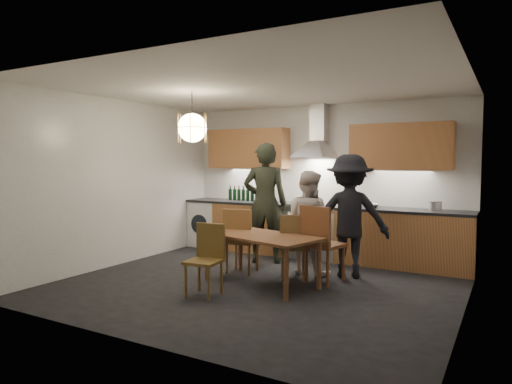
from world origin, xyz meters
The scene contains 17 objects.
ground centered at (0.00, 0.00, 0.00)m, with size 5.00×5.00×0.00m, color black.
room_shell centered at (0.00, 0.00, 1.71)m, with size 5.02×4.52×2.61m.
counter_run centered at (0.02, 1.95, 0.45)m, with size 5.00×0.62×0.90m.
range_stove centered at (0.00, 1.94, 0.44)m, with size 0.90×0.60×0.92m.
wall_fixtures centered at (0.00, 2.07, 1.87)m, with size 4.30×0.54×1.10m.
pendant_lamp centered at (-1.00, -0.10, 2.10)m, with size 0.43×0.43×0.70m.
dining_table centered at (0.02, 0.02, 0.59)m, with size 1.73×1.16×0.67m.
chair_back_left centered at (-0.52, 0.38, 0.55)m, with size 0.50×0.50×0.95m.
chair_back_mid centered at (0.33, 0.45, 0.52)m, with size 0.54×0.54×0.91m.
chair_back_right centered at (0.69, 0.45, 0.60)m, with size 0.57×0.57×1.05m.
chair_front centered at (-0.34, -0.70, 0.50)m, with size 0.43×0.43×0.87m.
person_left centered at (-0.54, 1.19, 0.96)m, with size 0.70×0.46×1.93m, color black.
person_mid centered at (0.33, 0.89, 0.75)m, with size 0.73×0.57×1.50m, color silver.
person_right centered at (0.92, 0.99, 0.87)m, with size 1.12×0.64×1.73m, color black.
mixing_bowl centered at (0.97, 1.94, 0.93)m, with size 0.27×0.27×0.07m, color silver.
stock_pot centered at (1.91, 1.99, 0.96)m, with size 0.18×0.18×0.13m, color #A9A9AC.
wine_bottles centered at (-1.35, 2.02, 1.03)m, with size 0.83×0.06×0.27m.
Camera 1 is at (2.91, -5.22, 1.65)m, focal length 32.00 mm.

